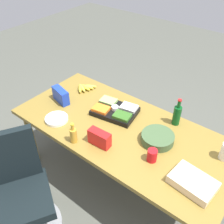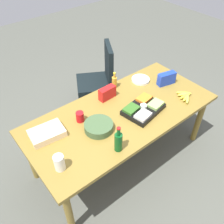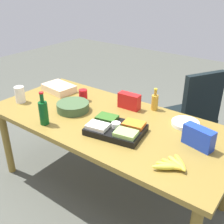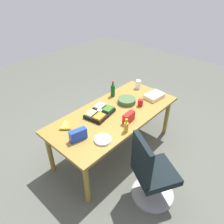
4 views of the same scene
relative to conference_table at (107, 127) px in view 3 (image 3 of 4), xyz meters
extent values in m
plane|color=#505249|center=(0.00, 0.00, -0.67)|extent=(10.00, 10.00, 0.00)
cube|color=olive|center=(0.00, 0.00, 0.05)|extent=(2.09, 0.97, 0.04)
cylinder|color=olive|center=(0.95, -0.39, -0.32)|extent=(0.07, 0.07, 0.71)
cylinder|color=olive|center=(0.95, 0.39, -0.32)|extent=(0.07, 0.07, 0.71)
cylinder|color=gray|center=(-0.31, -0.97, -0.65)|extent=(0.56, 0.56, 0.05)
cylinder|color=gray|center=(-0.31, -0.97, -0.42)|extent=(0.06, 0.06, 0.39)
cube|color=black|center=(-0.31, -0.97, -0.23)|extent=(0.66, 0.66, 0.09)
cube|color=black|center=(-0.50, -0.86, 0.08)|extent=(0.27, 0.40, 0.53)
cylinder|color=#0D4B1B|center=(0.36, 0.36, 0.17)|extent=(0.08, 0.08, 0.19)
cylinder|color=#0D4B1B|center=(0.36, 0.36, 0.30)|extent=(0.03, 0.03, 0.07)
cylinder|color=red|center=(0.36, 0.36, 0.35)|extent=(0.04, 0.04, 0.01)
cube|color=beige|center=(0.78, -0.19, 0.11)|extent=(0.34, 0.25, 0.07)
cube|color=black|center=(-0.19, 0.13, 0.10)|extent=(0.47, 0.37, 0.05)
cube|color=orange|center=(-0.29, 0.04, 0.14)|extent=(0.18, 0.15, 0.03)
cube|color=#326221|center=(-0.06, 0.08, 0.14)|extent=(0.18, 0.15, 0.03)
cube|color=#95BD63|center=(-0.31, 0.18, 0.14)|extent=(0.18, 0.15, 0.03)
cube|color=silver|center=(-0.08, 0.22, 0.14)|extent=(0.18, 0.15, 0.03)
cylinder|color=white|center=(-0.19, 0.13, 0.14)|extent=(0.08, 0.08, 0.04)
ellipsoid|color=yellow|center=(-0.75, 0.22, 0.10)|extent=(0.15, 0.15, 0.04)
ellipsoid|color=gold|center=(-0.74, 0.24, 0.10)|extent=(0.17, 0.11, 0.04)
ellipsoid|color=gold|center=(-0.72, 0.26, 0.10)|extent=(0.17, 0.05, 0.04)
ellipsoid|color=yellow|center=(-0.71, 0.29, 0.10)|extent=(0.17, 0.08, 0.04)
ellipsoid|color=yellow|center=(-0.70, 0.31, 0.10)|extent=(0.16, 0.13, 0.04)
cylinder|color=red|center=(0.42, -0.17, 0.13)|extent=(0.10, 0.10, 0.11)
cube|color=#1C3AB4|center=(-0.75, -0.06, 0.15)|extent=(0.23, 0.13, 0.15)
cube|color=red|center=(-0.03, -0.29, 0.14)|extent=(0.20, 0.09, 0.14)
cylinder|color=white|center=(-0.56, -0.30, 0.09)|extent=(0.25, 0.25, 0.03)
cylinder|color=#3F5936|center=(0.34, 0.05, 0.11)|extent=(0.36, 0.36, 0.08)
cylinder|color=white|center=(0.87, 0.21, 0.15)|extent=(0.11, 0.11, 0.15)
cylinder|color=gold|center=(-0.22, -0.40, 0.14)|extent=(0.07, 0.07, 0.14)
cylinder|color=gold|center=(-0.22, -0.40, 0.24)|extent=(0.03, 0.03, 0.05)
cylinder|color=gold|center=(-0.22, -0.40, 0.27)|extent=(0.03, 0.03, 0.01)
camera|label=1|loc=(1.01, -1.44, 1.65)|focal=40.61mm
camera|label=2|loc=(1.30, 1.44, 1.80)|focal=39.12mm
camera|label=3|loc=(-1.23, 1.58, 1.15)|focal=43.63mm
camera|label=4|loc=(-1.97, -1.74, 1.88)|focal=34.01mm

